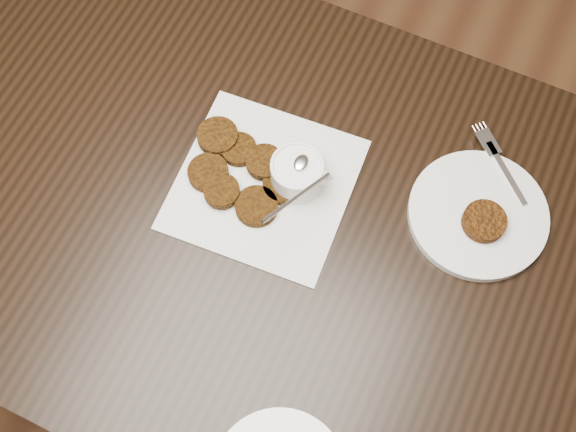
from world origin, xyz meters
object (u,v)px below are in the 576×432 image
object	(u,v)px
table	(246,275)
sauce_ramekin	(297,164)
napkin	(264,184)
plate_with_patty	(479,212)

from	to	relation	value
table	sauce_ramekin	xyz separation A→B (m)	(0.08, 0.07, 0.44)
table	napkin	bearing A→B (deg)	55.72
table	napkin	size ratio (longest dim) A/B	4.86
napkin	plate_with_patty	bearing A→B (deg)	15.69
table	sauce_ramekin	size ratio (longest dim) A/B	11.19
table	plate_with_patty	world-z (taller)	plate_with_patty
plate_with_patty	napkin	bearing A→B (deg)	-164.31
table	plate_with_patty	size ratio (longest dim) A/B	6.03
table	napkin	xyz separation A→B (m)	(0.03, 0.05, 0.38)
table	sauce_ramekin	bearing A→B (deg)	43.15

